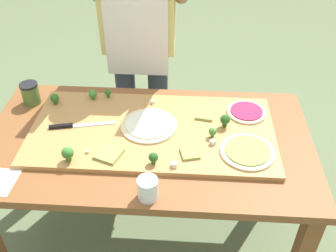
{
  "coord_description": "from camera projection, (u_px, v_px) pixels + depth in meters",
  "views": [
    {
      "loc": [
        0.18,
        -1.36,
        1.92
      ],
      "look_at": [
        0.09,
        0.02,
        0.82
      ],
      "focal_mm": 41.23,
      "sensor_mm": 36.0,
      "label": 1
    }
  ],
  "objects": [
    {
      "name": "ground_plane",
      "position": [
        152.0,
        237.0,
        2.27
      ],
      "size": [
        8.0,
        8.0,
        0.0
      ],
      "primitive_type": "plane",
      "color": "#60704C"
    },
    {
      "name": "prep_table",
      "position": [
        148.0,
        154.0,
        1.85
      ],
      "size": [
        1.52,
        0.83,
        0.76
      ],
      "color": "brown",
      "rests_on": "ground"
    },
    {
      "name": "cutting_board",
      "position": [
        152.0,
        131.0,
        1.82
      ],
      "size": [
        1.14,
        0.57,
        0.02
      ],
      "primitive_type": "cube",
      "color": "#B27F47",
      "rests_on": "prep_table"
    },
    {
      "name": "chefs_knife",
      "position": [
        73.0,
        126.0,
        1.82
      ],
      "size": [
        0.31,
        0.09,
        0.02
      ],
      "color": "#B7BABF",
      "rests_on": "cutting_board"
    },
    {
      "name": "pizza_whole_beet_magenta",
      "position": [
        246.0,
        112.0,
        1.9
      ],
      "size": [
        0.19,
        0.19,
        0.02
      ],
      "color": "beige",
      "rests_on": "cutting_board"
    },
    {
      "name": "pizza_whole_white_garlic",
      "position": [
        148.0,
        125.0,
        1.82
      ],
      "size": [
        0.27,
        0.27,
        0.02
      ],
      "color": "beige",
      "rests_on": "cutting_board"
    },
    {
      "name": "pizza_whole_pesto_green",
      "position": [
        247.0,
        151.0,
        1.67
      ],
      "size": [
        0.24,
        0.24,
        0.02
      ],
      "color": "beige",
      "rests_on": "cutting_board"
    },
    {
      "name": "pizza_slice_near_right",
      "position": [
        190.0,
        153.0,
        1.67
      ],
      "size": [
        0.09,
        0.09,
        0.01
      ],
      "primitive_type": "cube",
      "rotation": [
        0.0,
        0.0,
        0.25
      ],
      "color": "#899E4C",
      "rests_on": "cutting_board"
    },
    {
      "name": "pizza_slice_near_left",
      "position": [
        205.0,
        115.0,
        1.88
      ],
      "size": [
        0.1,
        0.1,
        0.01
      ],
      "primitive_type": "cube",
      "rotation": [
        0.0,
        0.0,
        -0.18
      ],
      "color": "#899E4C",
      "rests_on": "cutting_board"
    },
    {
      "name": "pizza_slice_far_right",
      "position": [
        109.0,
        154.0,
        1.66
      ],
      "size": [
        0.13,
        0.13,
        0.01
      ],
      "primitive_type": "cube",
      "rotation": [
        0.0,
        0.0,
        -0.36
      ],
      "color": "#899E4C",
      "rests_on": "cutting_board"
    },
    {
      "name": "broccoli_floret_front_left",
      "position": [
        55.0,
        98.0,
        1.95
      ],
      "size": [
        0.04,
        0.04,
        0.06
      ],
      "color": "#366618",
      "rests_on": "cutting_board"
    },
    {
      "name": "broccoli_floret_center_right",
      "position": [
        153.0,
        158.0,
        1.61
      ],
      "size": [
        0.04,
        0.04,
        0.06
      ],
      "color": "#2C5915",
      "rests_on": "cutting_board"
    },
    {
      "name": "broccoli_floret_back_right",
      "position": [
        93.0,
        94.0,
        1.98
      ],
      "size": [
        0.04,
        0.04,
        0.05
      ],
      "color": "#487A23",
      "rests_on": "cutting_board"
    },
    {
      "name": "broccoli_floret_front_mid",
      "position": [
        225.0,
        120.0,
        1.8
      ],
      "size": [
        0.05,
        0.05,
        0.07
      ],
      "color": "#2C5915",
      "rests_on": "cutting_board"
    },
    {
      "name": "broccoli_floret_back_left",
      "position": [
        213.0,
        131.0,
        1.74
      ],
      "size": [
        0.04,
        0.04,
        0.05
      ],
      "color": "#487A23",
      "rests_on": "cutting_board"
    },
    {
      "name": "broccoli_floret_front_right",
      "position": [
        108.0,
        93.0,
        2.0
      ],
      "size": [
        0.03,
        0.03,
        0.05
      ],
      "color": "#366618",
      "rests_on": "cutting_board"
    },
    {
      "name": "broccoli_floret_center_left",
      "position": [
        68.0,
        153.0,
        1.62
      ],
      "size": [
        0.05,
        0.05,
        0.07
      ],
      "color": "#3F7220",
      "rests_on": "cutting_board"
    },
    {
      "name": "cheese_crumble_a",
      "position": [
        153.0,
        102.0,
        1.96
      ],
      "size": [
        0.03,
        0.03,
        0.02
      ],
      "primitive_type": "cube",
      "rotation": [
        0.0,
        0.0,
        0.96
      ],
      "color": "silver",
      "rests_on": "cutting_board"
    },
    {
      "name": "cheese_crumble_b",
      "position": [
        213.0,
        142.0,
        1.72
      ],
      "size": [
        0.03,
        0.03,
        0.02
      ],
      "primitive_type": "cube",
      "rotation": [
        0.0,
        0.0,
        0.75
      ],
      "color": "silver",
      "rests_on": "cutting_board"
    },
    {
      "name": "cheese_crumble_c",
      "position": [
        174.0,
        165.0,
        1.6
      ],
      "size": [
        0.02,
        0.02,
        0.02
      ],
      "primitive_type": "cube",
      "rotation": [
        0.0,
        0.0,
        0.15
      ],
      "color": "white",
      "rests_on": "cutting_board"
    },
    {
      "name": "cheese_crumble_d",
      "position": [
        87.0,
        152.0,
        1.67
      ],
      "size": [
        0.02,
        0.02,
        0.01
      ],
      "primitive_type": "cube",
      "rotation": [
        0.0,
        0.0,
        0.28
      ],
      "color": "white",
      "rests_on": "cutting_board"
    },
    {
      "name": "flour_cup",
      "position": [
        148.0,
        190.0,
        1.49
      ],
      "size": [
        0.08,
        0.08,
        0.09
      ],
      "color": "white",
      "rests_on": "prep_table"
    },
    {
      "name": "sauce_jar",
      "position": [
        30.0,
        93.0,
        1.98
      ],
      "size": [
        0.09,
        0.09,
        0.11
      ],
      "color": "#517033",
      "rests_on": "prep_table"
    },
    {
      "name": "recipe_note",
      "position": [
        1.0,
        182.0,
        1.57
      ],
      "size": [
        0.12,
        0.16,
        0.0
      ],
      "primitive_type": "cube",
      "rotation": [
        0.0,
        0.0,
        -0.06
      ],
      "color": "white",
      "rests_on": "prep_table"
    },
    {
      "name": "cook_center",
      "position": [
        139.0,
        32.0,
        2.13
      ],
      "size": [
        0.54,
        0.39,
        1.67
      ],
      "color": "#333847",
      "rests_on": "ground"
    }
  ]
}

